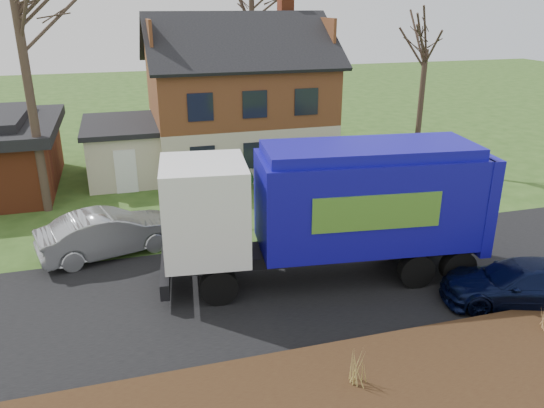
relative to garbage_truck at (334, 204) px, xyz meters
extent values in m
plane|color=#2B4A18|center=(-2.01, -0.33, -2.56)|extent=(120.00, 120.00, 0.00)
cube|color=black|center=(-2.01, -0.33, -2.55)|extent=(80.00, 7.00, 0.02)
cube|color=black|center=(-2.01, -5.63, -2.41)|extent=(80.00, 3.50, 0.30)
cube|color=beige|center=(-0.01, 13.67, -1.21)|extent=(9.00, 7.50, 2.70)
cube|color=#532A17|center=(-0.01, 13.67, 1.54)|extent=(9.00, 7.50, 2.80)
cube|color=brown|center=(2.99, 14.67, 5.90)|extent=(0.70, 0.90, 1.60)
cube|color=beige|center=(-6.21, 13.17, -1.26)|extent=(3.50, 5.50, 2.60)
cube|color=black|center=(-6.21, 13.17, 0.16)|extent=(3.90, 5.90, 0.24)
cylinder|color=black|center=(-3.89, -0.71, -1.99)|extent=(1.18, 0.51, 1.14)
cylinder|color=black|center=(-3.63, 1.58, -1.99)|extent=(1.18, 0.51, 1.14)
cylinder|color=black|center=(2.32, -1.43, -1.99)|extent=(1.18, 0.51, 1.14)
cylinder|color=black|center=(2.58, 0.86, -1.99)|extent=(1.18, 0.51, 1.14)
cylinder|color=black|center=(3.73, -1.59, -1.99)|extent=(1.18, 0.51, 1.14)
cylinder|color=black|center=(4.00, 0.70, -1.99)|extent=(1.18, 0.51, 1.14)
cube|color=black|center=(0.05, -0.01, -1.63)|extent=(9.52, 2.40, 0.38)
cube|color=white|center=(-4.03, 0.47, 0.07)|extent=(2.82, 3.02, 2.96)
cube|color=black|center=(-5.23, 0.61, 0.24)|extent=(0.37, 2.41, 0.99)
cube|color=black|center=(-5.34, 0.62, -1.96)|extent=(0.59, 2.76, 0.49)
cube|color=#110C94|center=(1.09, -0.13, 0.07)|extent=(7.18, 3.52, 2.96)
cube|color=#110C94|center=(1.09, -0.13, 1.72)|extent=(6.82, 3.16, 0.33)
cube|color=#110C94|center=(4.63, -0.54, -0.04)|extent=(0.70, 2.82, 3.18)
cube|color=#4D822A|center=(0.76, -1.49, 0.18)|extent=(3.93, 0.50, 1.10)
cube|color=#4D822A|center=(1.09, 1.28, 0.18)|extent=(3.93, 0.50, 1.10)
imported|color=#9FA3A6|center=(-7.02, 3.77, -1.75)|extent=(5.18, 2.93, 1.62)
imported|color=black|center=(4.81, -3.25, -1.88)|extent=(5.08, 3.38, 1.37)
cylinder|color=#433328|center=(-9.66, 8.99, 1.84)|extent=(0.37, 0.37, 8.80)
cylinder|color=#3D2E25|center=(9.06, 10.11, 0.60)|extent=(0.29, 0.29, 6.31)
cylinder|color=#392B22|center=(2.50, 20.26, 1.92)|extent=(0.34, 0.34, 8.95)
cone|color=#AC954C|center=(-1.57, -5.50, -1.83)|extent=(0.04, 0.04, 0.87)
cone|color=#AC954C|center=(-1.70, -5.50, -1.83)|extent=(0.04, 0.04, 0.87)
cone|color=#AC954C|center=(-1.43, -5.50, -1.83)|extent=(0.04, 0.04, 0.87)
cone|color=#AC954C|center=(-1.57, -5.39, -1.83)|extent=(0.04, 0.04, 0.87)
cone|color=#AC954C|center=(-1.57, -5.61, -1.83)|extent=(0.04, 0.04, 0.87)
cone|color=#AB7F4B|center=(4.11, -4.89, -1.85)|extent=(0.04, 0.04, 0.82)
camera|label=1|loc=(-6.25, -14.52, 5.96)|focal=35.00mm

